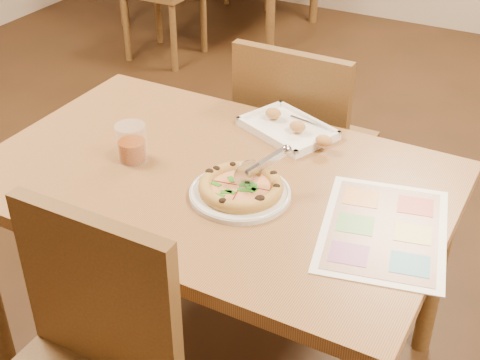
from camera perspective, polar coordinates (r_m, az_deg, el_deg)
The scene contains 9 objects.
dining_table at distance 1.91m, azimuth -2.27°, elevation -1.68°, with size 1.30×0.85×0.72m.
chair_near at distance 1.59m, azimuth -13.59°, elevation -14.58°, with size 0.42×0.42×0.47m.
chair_far at distance 2.40m, azimuth 5.05°, elevation 4.16°, with size 0.42×0.42×0.47m.
plate at distance 1.77m, azimuth 0.00°, elevation -1.17°, with size 0.27×0.27×0.01m, color silver.
pizza at distance 1.76m, azimuth 0.08°, elevation -0.59°, with size 0.23×0.23×0.03m.
pizza_cutter at distance 1.74m, azimuth 1.78°, elevation 1.23°, with size 0.10×0.13×0.09m.
appetizer_tray at distance 2.06m, azimuth 4.25°, elevation 4.35°, with size 0.33×0.28×0.05m.
glass_tumbler at distance 1.93m, azimuth -9.22°, elevation 2.98°, with size 0.09×0.09×0.11m.
menu at distance 1.68m, azimuth 12.16°, elevation -4.13°, with size 0.30×0.42×0.01m, color white.
Camera 1 is at (0.81, -1.34, 1.72)m, focal length 50.00 mm.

